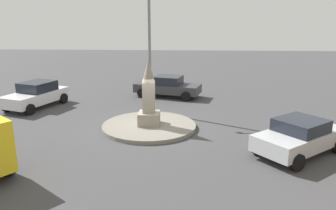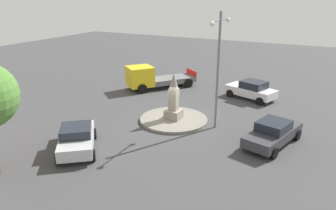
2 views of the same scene
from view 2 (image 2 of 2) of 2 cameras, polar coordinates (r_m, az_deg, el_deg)
The scene contains 8 objects.
ground_plane at distance 22.06m, azimuth 1.01°, elevation -2.85°, with size 80.00×80.00×0.00m, color #424244.
traffic_island at distance 22.02m, azimuth 1.01°, elevation -2.62°, with size 4.67×4.67×0.19m, color gray.
monument at distance 21.54m, azimuth 1.03°, elevation 0.78°, with size 1.03×1.03×3.23m.
streetlamp at distance 19.90m, azimuth 9.04°, elevation 7.91°, with size 3.20×0.28×7.39m.
car_silver_parked_right at distance 18.50m, azimuth -16.07°, elevation -5.72°, with size 4.24×3.88×1.46m.
car_dark_grey_approaching at distance 19.45m, azimuth 18.36°, elevation -4.74°, with size 4.77×2.86×1.46m.
car_white_passing at distance 27.26m, azimuth 14.76°, elevation 2.67°, with size 3.03×4.43×1.55m.
truck_yellow_waiting at distance 29.19m, azimuth -2.89°, elevation 4.91°, with size 6.23×5.50×2.17m.
Camera 2 is at (-18.28, -9.03, 8.41)m, focal length 33.92 mm.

